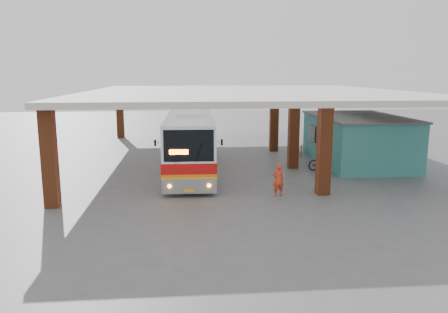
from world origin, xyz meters
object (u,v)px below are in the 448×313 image
motorcycle (323,162)px  pedestrian (278,180)px  red_chair (300,151)px  coach_bus (190,140)px

motorcycle → pedestrian: pedestrian is taller
pedestrian → red_chair: (3.71, 9.96, -0.42)m
coach_bus → motorcycle: size_ratio=6.39×
coach_bus → red_chair: 8.82m
coach_bus → motorcycle: 8.19m
pedestrian → red_chair: size_ratio=1.98×
motorcycle → pedestrian: size_ratio=1.25×
motorcycle → pedestrian: bearing=133.1°
coach_bus → red_chair: coach_bus is taller
coach_bus → motorcycle: (8.05, -0.81, -1.29)m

